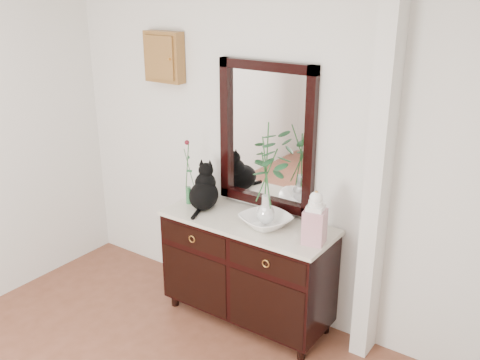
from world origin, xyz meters
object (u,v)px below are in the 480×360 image
Objects in this scene: cat at (204,187)px; lotus_bowl at (266,221)px; sideboard at (247,265)px; ginger_jar at (315,217)px.

lotus_bowl is (0.57, -0.01, -0.14)m from cat.
ginger_jar reaches higher than sideboard.
cat is at bearing 179.23° from lotus_bowl.
ginger_jar is (0.57, -0.04, 0.57)m from sideboard.
lotus_bowl is 0.43m from ginger_jar.
sideboard is 0.45m from lotus_bowl.
cat reaches higher than lotus_bowl.
sideboard is 3.48× the size of ginger_jar.
ginger_jar is (0.41, -0.03, 0.15)m from lotus_bowl.
ginger_jar is at bearing -4.54° from lotus_bowl.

